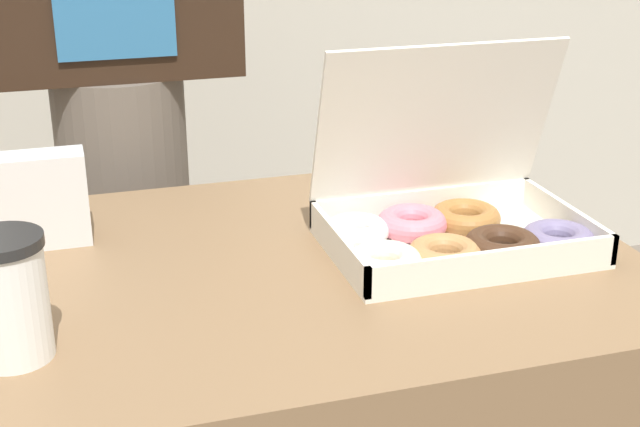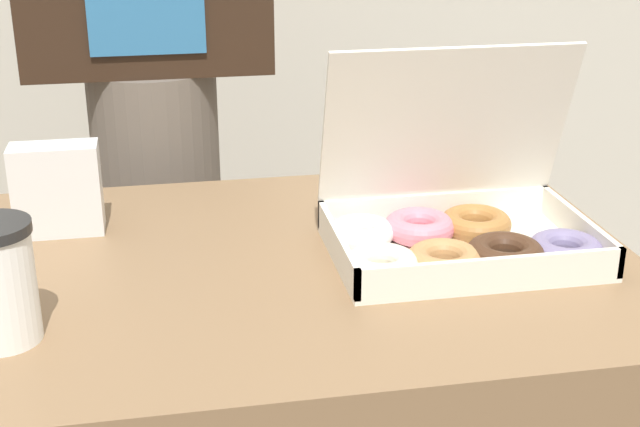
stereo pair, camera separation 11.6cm
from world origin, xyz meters
name	(u,v)px [view 2 (the right image)]	position (x,y,z in m)	size (l,w,h in m)	color
donut_box	(455,227)	(0.34, -0.02, 0.78)	(0.38, 0.25, 0.28)	white
napkin_holder	(57,189)	(-0.19, 0.16, 0.80)	(0.12, 0.06, 0.13)	silver
person_customer	(149,51)	(-0.05, 0.56, 0.91)	(0.44, 0.24, 1.68)	#665B51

